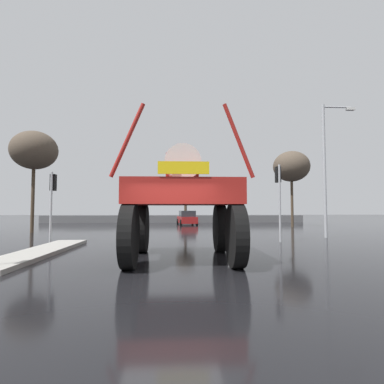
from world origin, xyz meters
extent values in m
plane|color=black|center=(0.00, 18.00, 0.00)|extent=(120.00, 120.00, 0.00)
cube|color=#9E9B93|center=(-5.13, 4.84, 0.07)|extent=(1.41, 7.73, 0.15)
cylinder|color=black|center=(-1.23, 5.18, 0.95)|extent=(0.40, 1.90, 1.90)
cylinder|color=black|center=(1.91, 5.16, 0.95)|extent=(0.40, 1.90, 1.90)
cylinder|color=black|center=(-1.26, 1.75, 0.95)|extent=(0.40, 1.90, 1.90)
cylinder|color=black|center=(1.88, 1.73, 0.95)|extent=(0.40, 1.90, 1.90)
cube|color=maroon|center=(0.32, 3.46, 2.27)|extent=(3.67, 4.16, 0.78)
cube|color=maroon|center=(0.33, 3.88, 3.18)|extent=(1.17, 1.13, 1.04)
cylinder|color=silver|center=(0.32, 2.86, 3.24)|extent=(1.18, 1.07, 1.17)
cylinder|color=maroon|center=(-1.33, 1.61, 3.74)|extent=(1.03, 0.13, 2.21)
cylinder|color=maroon|center=(1.95, 1.58, 3.75)|extent=(0.95, 0.13, 2.23)
cube|color=yellow|center=(0.31, 1.36, 2.91)|extent=(1.46, 0.05, 0.36)
cube|color=maroon|center=(1.41, 26.16, 0.53)|extent=(2.15, 4.27, 0.70)
cube|color=#23282D|center=(1.42, 26.01, 1.20)|extent=(1.79, 2.26, 0.64)
cylinder|color=black|center=(0.41, 27.40, 0.30)|extent=(0.25, 0.62, 0.60)
cylinder|color=black|center=(2.10, 27.59, 0.30)|extent=(0.25, 0.62, 0.60)
cylinder|color=black|center=(0.71, 24.72, 0.30)|extent=(0.25, 0.62, 0.60)
cylinder|color=black|center=(2.40, 24.91, 0.30)|extent=(0.25, 0.62, 0.60)
cylinder|color=#A8AAAF|center=(-6.14, 8.42, 1.80)|extent=(0.11, 0.11, 3.60)
cube|color=black|center=(-6.14, 8.63, 3.08)|extent=(0.24, 0.32, 0.84)
sphere|color=red|center=(-6.14, 8.82, 3.35)|extent=(0.17, 0.17, 0.17)
sphere|color=#3C2403|center=(-6.14, 8.82, 3.08)|extent=(0.17, 0.17, 0.17)
sphere|color=black|center=(-6.14, 8.82, 2.81)|extent=(0.17, 0.17, 0.17)
cylinder|color=#A8AAAF|center=(5.56, 8.42, 2.04)|extent=(0.11, 0.11, 4.08)
cube|color=black|center=(5.56, 8.63, 3.56)|extent=(0.24, 0.32, 0.84)
sphere|color=red|center=(5.56, 8.82, 3.83)|extent=(0.17, 0.17, 0.17)
sphere|color=#3C2403|center=(5.56, 8.82, 3.56)|extent=(0.17, 0.17, 0.17)
sphere|color=black|center=(5.56, 8.82, 3.29)|extent=(0.17, 0.17, 0.17)
cylinder|color=#A8AAAF|center=(9.14, 10.66, 4.07)|extent=(0.18, 0.18, 8.14)
cylinder|color=#A8AAAF|center=(10.01, 10.66, 7.99)|extent=(1.74, 0.10, 0.10)
cube|color=silver|center=(10.88, 10.66, 7.89)|extent=(0.50, 0.24, 0.16)
cylinder|color=#473828|center=(-10.36, 15.74, 2.45)|extent=(0.24, 0.24, 4.90)
ellipsoid|color=brown|center=(-10.36, 15.74, 6.07)|extent=(3.33, 3.33, 2.83)
cylinder|color=#473828|center=(11.35, 21.47, 2.31)|extent=(0.25, 0.25, 4.62)
ellipsoid|color=brown|center=(11.35, 21.47, 5.84)|extent=(3.47, 3.47, 2.95)
cylinder|color=#473828|center=(1.58, 35.53, 2.27)|extent=(0.38, 0.38, 4.53)
ellipsoid|color=brown|center=(1.58, 35.53, 5.49)|extent=(2.74, 2.74, 2.33)
cube|color=#59595B|center=(0.00, 30.88, 0.45)|extent=(32.79, 0.24, 0.90)
camera|label=1|loc=(0.06, -7.24, 1.74)|focal=28.50mm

